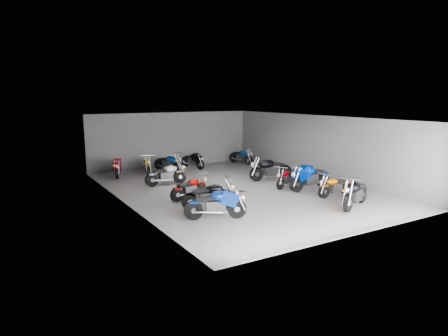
# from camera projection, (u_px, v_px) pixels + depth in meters

# --- Properties ---
(ground) EXTENTS (14.00, 14.00, 0.00)m
(ground) POSITION_uv_depth(u_px,v_px,m) (235.00, 189.00, 18.04)
(ground) COLOR gray
(ground) RESTS_ON ground
(wall_back) EXTENTS (10.00, 0.10, 3.20)m
(wall_back) POSITION_uv_depth(u_px,v_px,m) (172.00, 140.00, 23.67)
(wall_back) COLOR slate
(wall_back) RESTS_ON ground
(wall_left) EXTENTS (0.10, 14.00, 3.20)m
(wall_left) POSITION_uv_depth(u_px,v_px,m) (125.00, 164.00, 15.24)
(wall_left) COLOR slate
(wall_left) RESTS_ON ground
(wall_right) EXTENTS (0.10, 14.00, 3.20)m
(wall_right) POSITION_uv_depth(u_px,v_px,m) (318.00, 147.00, 20.27)
(wall_right) COLOR slate
(wall_right) RESTS_ON ground
(ceiling) EXTENTS (10.00, 14.00, 0.04)m
(ceiling) POSITION_uv_depth(u_px,v_px,m) (235.00, 118.00, 17.46)
(ceiling) COLOR black
(ceiling) RESTS_ON wall_back
(drain_grate) EXTENTS (0.32, 0.32, 0.01)m
(drain_grate) POSITION_uv_depth(u_px,v_px,m) (241.00, 191.00, 17.61)
(drain_grate) COLOR black
(drain_grate) RESTS_ON ground
(motorcycle_left_b) EXTENTS (2.04, 0.96, 0.95)m
(motorcycle_left_b) POSITION_uv_depth(u_px,v_px,m) (216.00, 204.00, 13.58)
(motorcycle_left_b) COLOR black
(motorcycle_left_b) RESTS_ON ground
(motorcycle_left_c) EXTENTS (2.02, 0.72, 0.91)m
(motorcycle_left_c) POSITION_uv_depth(u_px,v_px,m) (209.00, 195.00, 14.86)
(motorcycle_left_c) COLOR black
(motorcycle_left_c) RESTS_ON ground
(motorcycle_left_d) EXTENTS (1.87, 0.58, 0.83)m
(motorcycle_left_d) POSITION_uv_depth(u_px,v_px,m) (190.00, 188.00, 16.26)
(motorcycle_left_d) COLOR black
(motorcycle_left_d) RESTS_ON ground
(motorcycle_left_f) EXTENTS (2.08, 0.41, 0.91)m
(motorcycle_left_f) POSITION_uv_depth(u_px,v_px,m) (167.00, 175.00, 18.81)
(motorcycle_left_f) COLOR black
(motorcycle_left_f) RESTS_ON ground
(motorcycle_right_a) EXTENTS (2.17, 1.04, 1.01)m
(motorcycle_right_a) POSITION_uv_depth(u_px,v_px,m) (355.00, 193.00, 15.01)
(motorcycle_right_a) COLOR black
(motorcycle_right_a) RESTS_ON ground
(motorcycle_right_b) EXTENTS (1.84, 0.36, 0.81)m
(motorcycle_right_b) POSITION_uv_depth(u_px,v_px,m) (335.00, 186.00, 16.64)
(motorcycle_right_b) COLOR black
(motorcycle_right_b) RESTS_ON ground
(motorcycle_right_c) EXTENTS (2.40, 0.51, 1.05)m
(motorcycle_right_c) POSITION_uv_depth(u_px,v_px,m) (310.00, 177.00, 17.84)
(motorcycle_right_c) COLOR black
(motorcycle_right_c) RESTS_ON ground
(motorcycle_right_d) EXTENTS (1.74, 0.87, 0.81)m
(motorcycle_right_d) POSITION_uv_depth(u_px,v_px,m) (287.00, 177.00, 18.40)
(motorcycle_right_d) COLOR black
(motorcycle_right_d) RESTS_ON ground
(motorcycle_right_e) EXTENTS (2.34, 0.55, 1.03)m
(motorcycle_right_e) POSITION_uv_depth(u_px,v_px,m) (270.00, 169.00, 19.89)
(motorcycle_right_e) COLOR black
(motorcycle_right_e) RESTS_ON ground
(motorcycle_back_a) EXTENTS (0.86, 2.01, 0.92)m
(motorcycle_back_a) POSITION_uv_depth(u_px,v_px,m) (118.00, 167.00, 20.77)
(motorcycle_back_a) COLOR black
(motorcycle_back_a) RESTS_ON ground
(motorcycle_back_b) EXTENTS (0.60, 1.92, 0.86)m
(motorcycle_back_b) POSITION_uv_depth(u_px,v_px,m) (147.00, 164.00, 21.77)
(motorcycle_back_b) COLOR black
(motorcycle_back_b) RESTS_ON ground
(motorcycle_back_c) EXTENTS (0.92, 1.92, 0.89)m
(motorcycle_back_c) POSITION_uv_depth(u_px,v_px,m) (168.00, 163.00, 22.18)
(motorcycle_back_c) COLOR black
(motorcycle_back_c) RESTS_ON ground
(motorcycle_back_d) EXTENTS (0.61, 1.91, 0.85)m
(motorcycle_back_d) POSITION_uv_depth(u_px,v_px,m) (193.00, 160.00, 23.17)
(motorcycle_back_d) COLOR black
(motorcycle_back_d) RESTS_ON ground
(motorcycle_back_f) EXTENTS (0.53, 1.96, 0.87)m
(motorcycle_back_f) POSITION_uv_depth(u_px,v_px,m) (241.00, 156.00, 24.71)
(motorcycle_back_f) COLOR black
(motorcycle_back_f) RESTS_ON ground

